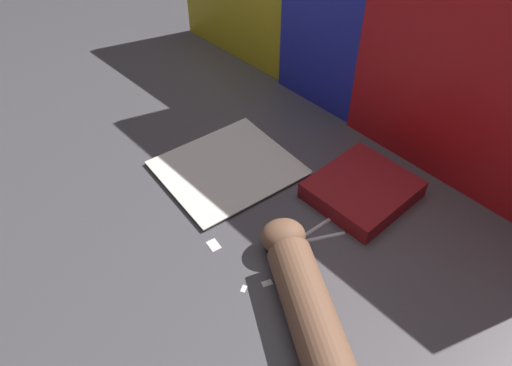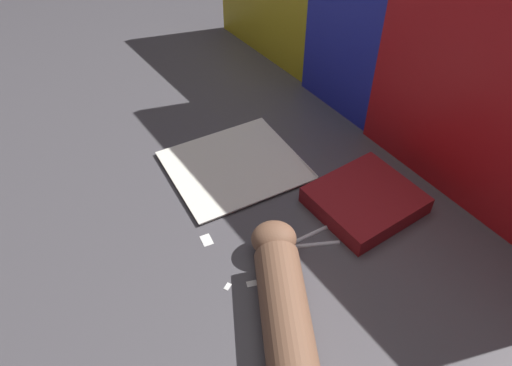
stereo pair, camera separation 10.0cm
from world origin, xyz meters
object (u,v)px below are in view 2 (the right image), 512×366
object	(u,v)px
paper_stack	(235,165)
book_closed	(365,200)
hand_forearm	(283,298)
scissors	(284,246)

from	to	relation	value
paper_stack	book_closed	world-z (taller)	book_closed
paper_stack	hand_forearm	xyz separation A→B (m)	(0.37, -0.12, 0.04)
scissors	book_closed	bearing A→B (deg)	90.26
book_closed	hand_forearm	xyz separation A→B (m)	(0.11, -0.28, 0.02)
paper_stack	book_closed	size ratio (longest dim) A/B	1.45
paper_stack	book_closed	bearing A→B (deg)	32.89
scissors	paper_stack	bearing A→B (deg)	171.13
hand_forearm	book_closed	bearing A→B (deg)	111.94
scissors	hand_forearm	xyz separation A→B (m)	(0.11, -0.08, 0.04)
scissors	hand_forearm	world-z (taller)	hand_forearm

